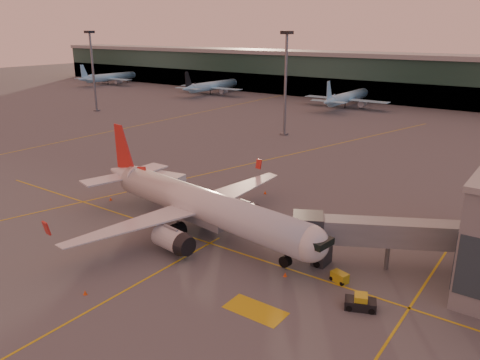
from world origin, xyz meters
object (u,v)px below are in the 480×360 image
Objects in this scene: catering_truck at (167,185)px; pushback_tug at (360,303)px; main_airplane at (198,205)px; gpu_cart at (339,277)px.

pushback_tug is (36.44, -11.20, -1.88)m from catering_truck.
main_airplane is 12.09× the size of pushback_tug.
catering_truck reaches higher than pushback_tug.
catering_truck is at bearing 159.13° from main_airplane.
catering_truck is 1.78× the size of pushback_tug.
catering_truck is at bearing 140.88° from pushback_tug.
gpu_cart is at bearing 4.84° from main_airplane.
main_airplane is 20.91m from gpu_cart.
catering_truck is at bearing -176.26° from gpu_cart.
main_airplane reaches higher than gpu_cart.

